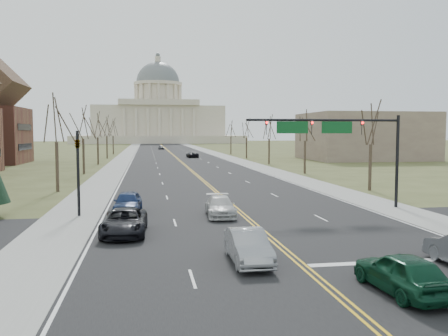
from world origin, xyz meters
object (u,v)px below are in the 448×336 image
object	(u,v)px
car_far_sb	(161,147)
signal_mast	(336,134)
car_nb_inner_lead	(402,273)
car_sb_inner_second	(220,206)
signal_left	(78,164)
car_far_nb	(192,155)
car_sb_outer_lead	(124,222)
car_sb_outer_second	(128,202)
car_sb_inner_lead	(248,246)

from	to	relation	value
car_far_sb	signal_mast	bearing A→B (deg)	-92.16
car_nb_inner_lead	car_sb_inner_second	world-z (taller)	car_nb_inner_lead
signal_left	car_far_nb	distance (m)	76.56
car_sb_outer_lead	car_sb_outer_second	bearing A→B (deg)	93.08
car_sb_inner_second	car_sb_outer_lead	bearing A→B (deg)	-138.38
car_sb_outer_lead	car_sb_inner_second	xyz separation A→B (m)	(6.37, 5.06, -0.05)
car_sb_outer_lead	car_far_sb	world-z (taller)	car_sb_outer_lead
car_sb_inner_second	car_far_nb	size ratio (longest dim) A/B	0.95
car_sb_outer_second	car_sb_inner_lead	bearing A→B (deg)	-64.08
signal_left	car_sb_inner_lead	world-z (taller)	signal_left
signal_left	car_far_sb	world-z (taller)	signal_left
car_sb_outer_lead	car_sb_inner_second	world-z (taller)	car_sb_outer_lead
signal_mast	car_sb_inner_second	size ratio (longest dim) A/B	2.54
car_sb_outer_lead	car_far_nb	distance (m)	82.50
signal_left	car_sb_outer_lead	size ratio (longest dim) A/B	1.13
car_nb_inner_lead	car_sb_outer_lead	xyz separation A→B (m)	(-10.48, 11.79, -0.03)
signal_mast	car_nb_inner_lead	world-z (taller)	signal_mast
car_nb_inner_lead	car_sb_outer_second	size ratio (longest dim) A/B	0.97
car_sb_inner_lead	car_sb_outer_lead	distance (m)	8.97
signal_left	car_sb_outer_second	world-z (taller)	signal_left
signal_mast	car_nb_inner_lead	distance (m)	19.78
signal_mast	car_sb_inner_lead	world-z (taller)	signal_mast
signal_mast	car_sb_outer_lead	size ratio (longest dim) A/B	2.28
car_sb_outer_lead	car_far_nb	xyz separation A→B (m)	(11.74, 81.66, -0.04)
signal_mast	car_sb_inner_second	world-z (taller)	signal_mast
car_nb_inner_lead	car_sb_inner_second	size ratio (longest dim) A/B	0.95
signal_mast	car_nb_inner_lead	xyz separation A→B (m)	(-5.04, -18.47, -4.98)
car_nb_inner_lead	car_sb_inner_lead	bearing A→B (deg)	-50.78
car_sb_inner_lead	car_far_nb	distance (m)	88.71
car_sb_inner_lead	car_sb_outer_lead	xyz separation A→B (m)	(-5.78, 6.85, -0.00)
car_sb_outer_lead	car_far_sb	xyz separation A→B (m)	(6.17, 135.06, -0.05)
car_sb_outer_lead	car_sb_outer_second	world-z (taller)	car_sb_outer_second
car_sb_outer_second	car_nb_inner_lead	bearing A→B (deg)	-57.63
car_nb_inner_lead	signal_mast	bearing A→B (deg)	-109.62
car_sb_inner_lead	car_nb_inner_lead	bearing A→B (deg)	-45.99
signal_left	car_far_sb	size ratio (longest dim) A/B	1.49
car_far_nb	car_far_sb	size ratio (longest dim) A/B	1.24
car_sb_inner_second	car_far_sb	xyz separation A→B (m)	(-0.20, 130.00, -0.01)
signal_mast	car_far_nb	world-z (taller)	signal_mast
car_far_nb	car_sb_inner_second	bearing A→B (deg)	81.76
signal_left	car_far_nb	bearing A→B (deg)	78.56
car_sb_outer_lead	car_sb_inner_second	size ratio (longest dim) A/B	1.11
car_nb_inner_lead	car_sb_outer_second	xyz separation A→B (m)	(-10.56, 19.20, 0.03)
car_sb_outer_second	car_sb_inner_second	bearing A→B (deg)	-16.49
signal_mast	signal_left	xyz separation A→B (m)	(-18.95, 0.00, -2.05)
signal_mast	car_sb_outer_lead	world-z (taller)	signal_mast
signal_left	car_nb_inner_lead	bearing A→B (deg)	-53.02
car_sb_outer_second	car_far_sb	size ratio (longest dim) A/B	1.16
signal_left	car_sb_outer_lead	xyz separation A→B (m)	(3.43, -6.68, -2.96)
car_nb_inner_lead	car_far_sb	size ratio (longest dim) A/B	1.12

